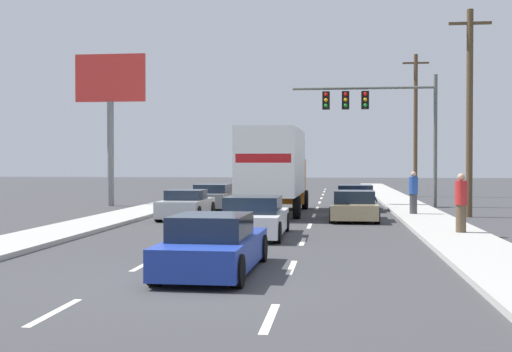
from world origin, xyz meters
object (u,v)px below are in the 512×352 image
at_px(utility_pole_far, 416,124).
at_px(pedestrian_near_corner, 413,192).
at_px(car_silver, 186,205).
at_px(pedestrian_mid_block, 461,203).
at_px(utility_pole_mid, 470,110).
at_px(roadside_billboard, 110,98).
at_px(traffic_signal_mast, 370,109).
at_px(car_blue, 213,246).
at_px(box_truck, 274,167).
at_px(car_tan, 354,207).
at_px(car_gray, 213,197).
at_px(car_white, 254,218).
at_px(car_navy, 355,199).

relative_size(utility_pole_far, pedestrian_near_corner, 5.39).
height_order(car_silver, pedestrian_near_corner, pedestrian_near_corner).
relative_size(pedestrian_near_corner, pedestrian_mid_block, 0.98).
relative_size(utility_pole_mid, roadside_billboard, 1.09).
bearing_deg(car_silver, utility_pole_mid, 11.21).
relative_size(traffic_signal_mast, utility_pole_mid, 0.86).
bearing_deg(traffic_signal_mast, car_blue, -100.88).
relative_size(box_truck, roadside_billboard, 1.10).
height_order(car_tan, pedestrian_near_corner, pedestrian_near_corner).
bearing_deg(car_blue, pedestrian_near_corner, 69.42).
xyz_separation_m(utility_pole_far, roadside_billboard, (-17.68, -12.45, 0.77)).
distance_m(car_tan, pedestrian_near_corner, 3.41).
height_order(car_gray, car_silver, car_gray).
height_order(car_blue, utility_pole_mid, utility_pole_mid).
xyz_separation_m(pedestrian_near_corner, pedestrian_mid_block, (0.61, -7.85, 0.02)).
xyz_separation_m(utility_pole_mid, utility_pole_far, (-0.25, 17.93, 0.46)).
bearing_deg(roadside_billboard, box_truck, -27.69).
bearing_deg(car_silver, pedestrian_mid_block, -29.13).
relative_size(car_white, car_blue, 1.00).
relative_size(roadside_billboard, pedestrian_near_corner, 4.50).
relative_size(box_truck, car_blue, 1.98).
relative_size(car_gray, roadside_billboard, 0.52).
height_order(car_tan, roadside_billboard, roadside_billboard).
relative_size(box_truck, pedestrian_near_corner, 4.94).
bearing_deg(roadside_billboard, pedestrian_near_corner, -20.09).
distance_m(car_white, car_navy, 13.14).
distance_m(roadside_billboard, pedestrian_near_corner, 17.23).
distance_m(car_navy, pedestrian_near_corner, 4.70).
relative_size(car_gray, box_truck, 0.48).
distance_m(car_gray, car_blue, 20.19).
height_order(car_white, car_tan, car_white).
bearing_deg(traffic_signal_mast, car_silver, -131.19).
relative_size(traffic_signal_mast, pedestrian_mid_block, 4.11).
height_order(pedestrian_near_corner, pedestrian_mid_block, pedestrian_mid_block).
bearing_deg(utility_pole_far, car_tan, -103.13).
xyz_separation_m(utility_pole_mid, pedestrian_near_corner, (-2.38, -0.20, -3.56)).
relative_size(car_blue, car_tan, 1.11).
bearing_deg(utility_pole_mid, traffic_signal_mast, 119.96).
xyz_separation_m(car_navy, pedestrian_near_corner, (2.40, -4.01, 0.50)).
bearing_deg(utility_pole_far, car_gray, -129.83).
xyz_separation_m(car_white, pedestrian_mid_block, (6.53, 0.81, 0.50)).
bearing_deg(roadside_billboard, car_silver, -52.78).
bearing_deg(utility_pole_far, pedestrian_near_corner, -96.71).
xyz_separation_m(car_white, utility_pole_mid, (8.30, 8.86, 4.04)).
xyz_separation_m(box_truck, pedestrian_mid_block, (6.74, -8.59, -1.09)).
height_order(car_silver, utility_pole_far, utility_pole_far).
height_order(car_white, utility_pole_far, utility_pole_far).
distance_m(car_gray, utility_pole_mid, 13.21).
height_order(box_truck, car_white, box_truck).
xyz_separation_m(car_tan, roadside_billboard, (-12.95, 7.84, 5.30)).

